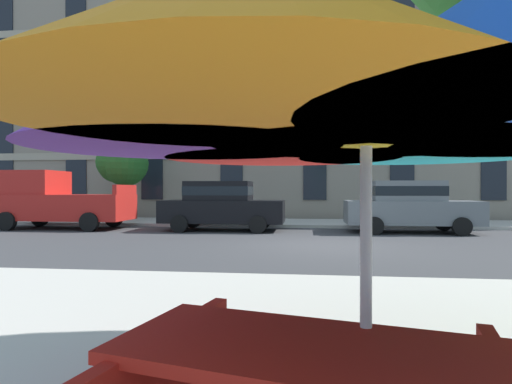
{
  "coord_description": "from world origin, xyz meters",
  "views": [
    {
      "loc": [
        -0.48,
        -11.15,
        1.46
      ],
      "look_at": [
        -2.16,
        3.2,
        1.4
      ],
      "focal_mm": 29.27,
      "sensor_mm": 36.0,
      "label": 1
    }
  ],
  "objects_px": {
    "sedan_gray": "(409,205)",
    "patio_umbrella": "(366,91)",
    "street_tree_left": "(121,164)",
    "sedan_black": "(222,204)",
    "pickup_red": "(57,202)"
  },
  "relations": [
    {
      "from": "sedan_black",
      "to": "patio_umbrella",
      "type": "bearing_deg",
      "value": -75.43
    },
    {
      "from": "pickup_red",
      "to": "sedan_black",
      "type": "relative_size",
      "value": 1.16
    },
    {
      "from": "pickup_red",
      "to": "sedan_gray",
      "type": "height_order",
      "value": "pickup_red"
    },
    {
      "from": "sedan_black",
      "to": "street_tree_left",
      "type": "distance_m",
      "value": 6.42
    },
    {
      "from": "patio_umbrella",
      "to": "street_tree_left",
      "type": "bearing_deg",
      "value": 118.37
    },
    {
      "from": "pickup_red",
      "to": "street_tree_left",
      "type": "distance_m",
      "value": 3.77
    },
    {
      "from": "sedan_black",
      "to": "patio_umbrella",
      "type": "relative_size",
      "value": 1.25
    },
    {
      "from": "sedan_black",
      "to": "patio_umbrella",
      "type": "distance_m",
      "value": 13.16
    },
    {
      "from": "sedan_gray",
      "to": "patio_umbrella",
      "type": "height_order",
      "value": "patio_umbrella"
    },
    {
      "from": "pickup_red",
      "to": "sedan_black",
      "type": "distance_m",
      "value": 6.38
    },
    {
      "from": "pickup_red",
      "to": "patio_umbrella",
      "type": "relative_size",
      "value": 1.45
    },
    {
      "from": "sedan_gray",
      "to": "sedan_black",
      "type": "bearing_deg",
      "value": 180.0
    },
    {
      "from": "sedan_gray",
      "to": "street_tree_left",
      "type": "height_order",
      "value": "street_tree_left"
    },
    {
      "from": "pickup_red",
      "to": "sedan_gray",
      "type": "bearing_deg",
      "value": -0.0
    },
    {
      "from": "sedan_gray",
      "to": "street_tree_left",
      "type": "bearing_deg",
      "value": 164.84
    }
  ]
}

